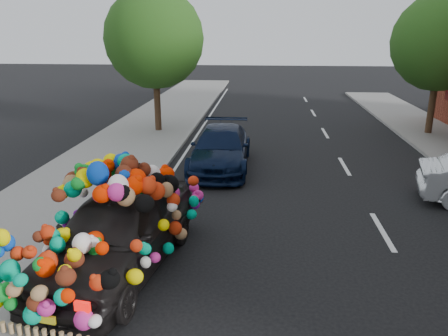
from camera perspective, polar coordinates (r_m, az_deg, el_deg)
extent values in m
plane|color=black|center=(10.26, 0.00, -7.49)|extent=(100.00, 100.00, 0.00)
cube|color=gray|center=(11.42, -22.14, -5.85)|extent=(4.00, 60.00, 0.12)
cube|color=gray|center=(10.69, -12.73, -6.51)|extent=(0.15, 60.00, 0.13)
cylinder|color=#332114|center=(19.56, -8.70, 8.54)|extent=(0.28, 0.28, 2.73)
sphere|color=#2D5015|center=(19.33, -9.08, 16.36)|extent=(4.20, 4.20, 4.20)
cylinder|color=#332114|center=(20.77, 25.51, 7.45)|extent=(0.28, 0.28, 2.64)
sphere|color=#2D5015|center=(20.56, 26.47, 14.52)|extent=(4.00, 4.00, 4.00)
imported|color=black|center=(8.45, -13.69, -8.02)|extent=(2.44, 4.71, 1.53)
cube|color=red|center=(7.12, -26.80, -14.50)|extent=(0.23, 0.09, 0.14)
cube|color=red|center=(6.46, -18.02, -16.82)|extent=(0.23, 0.09, 0.14)
cube|color=yellow|center=(6.93, -22.39, -17.78)|extent=(0.34, 0.09, 0.12)
imported|color=black|center=(14.31, -0.42, 2.60)|extent=(1.85, 4.54, 1.32)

